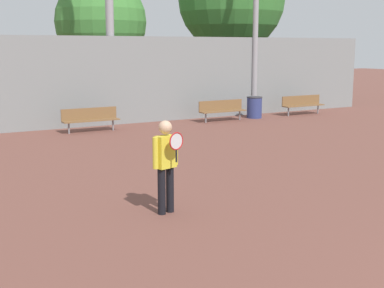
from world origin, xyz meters
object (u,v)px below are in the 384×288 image
Objects in this scene: bench_courtside_near at (222,109)px; trash_bin at (254,107)px; tennis_player at (166,161)px; bench_adjacent_court at (90,117)px; bench_courtside_far at (302,103)px; tree_dark_dense at (101,22)px.

bench_courtside_near is 1.69m from trash_bin.
tennis_player is 9.71m from bench_adjacent_court.
tennis_player is at bearing -140.28° from bench_courtside_far.
tennis_player is 14.90m from bench_courtside_far.
tennis_player is 0.80× the size of bench_courtside_far.
tennis_player is 17.43m from tree_dark_dense.
tennis_player is at bearing -132.98° from trash_bin.
bench_courtside_near is 5.42m from bench_adjacent_court.
bench_adjacent_court is at bearing -180.00° from bench_courtside_near.
trash_bin is at bearing 1.14° from bench_adjacent_court.
tennis_player is at bearing -106.71° from tree_dark_dense.
bench_courtside_far is at bearing 24.98° from tennis_player.
bench_courtside_far is 2.35× the size of trash_bin.
bench_courtside_near is 0.96× the size of bench_courtside_far.
trash_bin is at bearing -59.00° from tree_dark_dense.
tennis_player is at bearing -127.54° from bench_courtside_near.
bench_adjacent_court is at bearing -180.00° from bench_courtside_far.
bench_courtside_near is 8.12m from tree_dark_dense.
tennis_player is 0.83× the size of bench_courtside_near.
trash_bin is (7.11, 0.14, -0.06)m from bench_adjacent_court.
tree_dark_dense is (3.04, 6.91, 3.54)m from bench_adjacent_court.
bench_courtside_far is 0.33× the size of tree_dark_dense.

